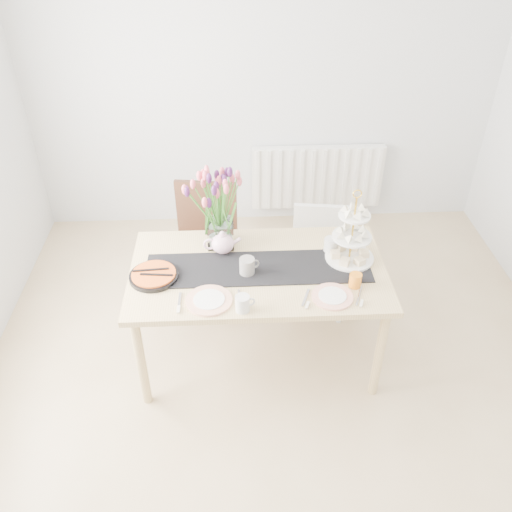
{
  "coord_description": "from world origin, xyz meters",
  "views": [
    {
      "loc": [
        -0.28,
        -2.22,
        2.82
      ],
      "look_at": [
        -0.15,
        0.4,
        0.89
      ],
      "focal_mm": 38.0,
      "sensor_mm": 36.0,
      "label": 1
    }
  ],
  "objects_px": {
    "dining_table": "(258,278)",
    "chair_white": "(318,252)",
    "mug_white": "(242,304)",
    "cake_stand": "(351,242)",
    "plate_left": "(209,300)",
    "chair_brown": "(205,235)",
    "cream_jug": "(331,245)",
    "radiator": "(317,177)",
    "mug_grey": "(247,266)",
    "plate_right": "(332,297)",
    "teapot": "(223,244)",
    "tart_tin": "(154,276)",
    "tulip_vase": "(219,199)",
    "mug_orange": "(355,280)"
  },
  "relations": [
    {
      "from": "mug_white",
      "to": "plate_left",
      "type": "height_order",
      "value": "mug_white"
    },
    {
      "from": "chair_brown",
      "to": "tart_tin",
      "type": "relative_size",
      "value": 3.07
    },
    {
      "from": "tart_tin",
      "to": "mug_grey",
      "type": "height_order",
      "value": "mug_grey"
    },
    {
      "from": "chair_brown",
      "to": "plate_right",
      "type": "height_order",
      "value": "chair_brown"
    },
    {
      "from": "chair_white",
      "to": "mug_grey",
      "type": "height_order",
      "value": "mug_grey"
    },
    {
      "from": "mug_white",
      "to": "plate_left",
      "type": "relative_size",
      "value": 0.36
    },
    {
      "from": "radiator",
      "to": "chair_white",
      "type": "distance_m",
      "value": 1.18
    },
    {
      "from": "chair_brown",
      "to": "teapot",
      "type": "relative_size",
      "value": 3.95
    },
    {
      "from": "radiator",
      "to": "chair_white",
      "type": "height_order",
      "value": "chair_white"
    },
    {
      "from": "dining_table",
      "to": "chair_brown",
      "type": "xyz_separation_m",
      "value": [
        -0.36,
        0.7,
        -0.13
      ]
    },
    {
      "from": "tulip_vase",
      "to": "cream_jug",
      "type": "distance_m",
      "value": 0.78
    },
    {
      "from": "radiator",
      "to": "chair_brown",
      "type": "bearing_deg",
      "value": -133.97
    },
    {
      "from": "tulip_vase",
      "to": "mug_white",
      "type": "distance_m",
      "value": 0.74
    },
    {
      "from": "dining_table",
      "to": "teapot",
      "type": "relative_size",
      "value": 6.84
    },
    {
      "from": "tulip_vase",
      "to": "plate_left",
      "type": "distance_m",
      "value": 0.67
    },
    {
      "from": "chair_brown",
      "to": "teapot",
      "type": "height_order",
      "value": "chair_brown"
    },
    {
      "from": "mug_white",
      "to": "plate_left",
      "type": "bearing_deg",
      "value": 142.63
    },
    {
      "from": "radiator",
      "to": "dining_table",
      "type": "relative_size",
      "value": 0.75
    },
    {
      "from": "dining_table",
      "to": "chair_white",
      "type": "distance_m",
      "value": 0.77
    },
    {
      "from": "chair_white",
      "to": "tart_tin",
      "type": "distance_m",
      "value": 1.32
    },
    {
      "from": "dining_table",
      "to": "mug_white",
      "type": "relative_size",
      "value": 16.11
    },
    {
      "from": "tart_tin",
      "to": "plate_right",
      "type": "bearing_deg",
      "value": -12.51
    },
    {
      "from": "radiator",
      "to": "plate_right",
      "type": "xyz_separation_m",
      "value": [
        -0.22,
        -2.03,
        0.31
      ]
    },
    {
      "from": "plate_right",
      "to": "tulip_vase",
      "type": "bearing_deg",
      "value": 138.31
    },
    {
      "from": "mug_grey",
      "to": "mug_orange",
      "type": "relative_size",
      "value": 1.26
    },
    {
      "from": "chair_brown",
      "to": "radiator",
      "type": "bearing_deg",
      "value": 54.27
    },
    {
      "from": "chair_brown",
      "to": "cream_jug",
      "type": "bearing_deg",
      "value": -24.36
    },
    {
      "from": "radiator",
      "to": "tulip_vase",
      "type": "bearing_deg",
      "value": -120.8
    },
    {
      "from": "tulip_vase",
      "to": "mug_grey",
      "type": "relative_size",
      "value": 5.62
    },
    {
      "from": "tulip_vase",
      "to": "mug_white",
      "type": "bearing_deg",
      "value": -79.47
    },
    {
      "from": "radiator",
      "to": "mug_grey",
      "type": "bearing_deg",
      "value": -111.58
    },
    {
      "from": "mug_orange",
      "to": "teapot",
      "type": "bearing_deg",
      "value": 104.56
    },
    {
      "from": "chair_white",
      "to": "radiator",
      "type": "bearing_deg",
      "value": 90.16
    },
    {
      "from": "chair_brown",
      "to": "mug_orange",
      "type": "relative_size",
      "value": 10.47
    },
    {
      "from": "cake_stand",
      "to": "plate_left",
      "type": "height_order",
      "value": "cake_stand"
    },
    {
      "from": "mug_white",
      "to": "dining_table",
      "type": "bearing_deg",
      "value": 60.55
    },
    {
      "from": "chair_white",
      "to": "mug_grey",
      "type": "relative_size",
      "value": 7.12
    },
    {
      "from": "tart_tin",
      "to": "mug_orange",
      "type": "bearing_deg",
      "value": -6.48
    },
    {
      "from": "mug_white",
      "to": "radiator",
      "type": "bearing_deg",
      "value": 57.18
    },
    {
      "from": "dining_table",
      "to": "plate_right",
      "type": "xyz_separation_m",
      "value": [
        0.42,
        -0.29,
        0.08
      ]
    },
    {
      "from": "tart_tin",
      "to": "mug_white",
      "type": "xyz_separation_m",
      "value": [
        0.53,
        -0.32,
        0.03
      ]
    },
    {
      "from": "chair_white",
      "to": "teapot",
      "type": "bearing_deg",
      "value": -143.43
    },
    {
      "from": "cake_stand",
      "to": "dining_table",
      "type": "bearing_deg",
      "value": -173.1
    },
    {
      "from": "mug_white",
      "to": "cream_jug",
      "type": "bearing_deg",
      "value": 29.23
    },
    {
      "from": "mug_orange",
      "to": "dining_table",
      "type": "bearing_deg",
      "value": 111.0
    },
    {
      "from": "radiator",
      "to": "tart_tin",
      "type": "relative_size",
      "value": 3.99
    },
    {
      "from": "radiator",
      "to": "cake_stand",
      "type": "height_order",
      "value": "cake_stand"
    },
    {
      "from": "teapot",
      "to": "tart_tin",
      "type": "relative_size",
      "value": 0.78
    },
    {
      "from": "chair_white",
      "to": "mug_orange",
      "type": "relative_size",
      "value": 9.0
    },
    {
      "from": "radiator",
      "to": "tart_tin",
      "type": "distance_m",
      "value": 2.23
    }
  ]
}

